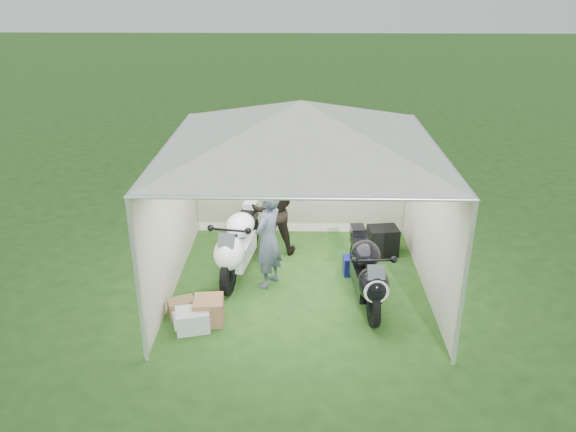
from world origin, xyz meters
name	(u,v)px	position (x,y,z in m)	size (l,w,h in m)	color
ground	(300,283)	(0.00, 0.00, 0.00)	(80.00, 80.00, 0.00)	#224517
canopy_tent	(301,129)	(0.00, 0.03, 2.58)	(5.66, 5.66, 3.00)	silver
motorcycle_white	(238,243)	(-1.02, 0.30, 0.58)	(0.67, 2.12, 1.05)	black
motorcycle_black	(367,271)	(1.01, -0.55, 0.54)	(0.53, 1.98, 0.97)	black
paddock_stand	(356,265)	(0.94, 0.35, 0.16)	(0.41, 0.26, 0.31)	#1F21B5
person_dark_jacket	(273,210)	(-0.47, 1.12, 0.82)	(0.80, 0.62, 1.64)	black
person_blue_jacket	(268,239)	(-0.50, -0.03, 0.81)	(0.59, 0.39, 1.63)	slate
equipment_box	(383,241)	(1.48, 1.08, 0.26)	(0.51, 0.41, 0.51)	black
crate_0	(193,320)	(-1.51, -1.31, 0.15)	(0.46, 0.36, 0.31)	silver
crate_1	(209,310)	(-1.31, -1.10, 0.19)	(0.42, 0.42, 0.37)	#926445
crate_2	(183,320)	(-1.67, -1.23, 0.10)	(0.26, 0.22, 0.19)	silver
crate_3	(182,307)	(-1.74, -0.95, 0.13)	(0.38, 0.27, 0.25)	brown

